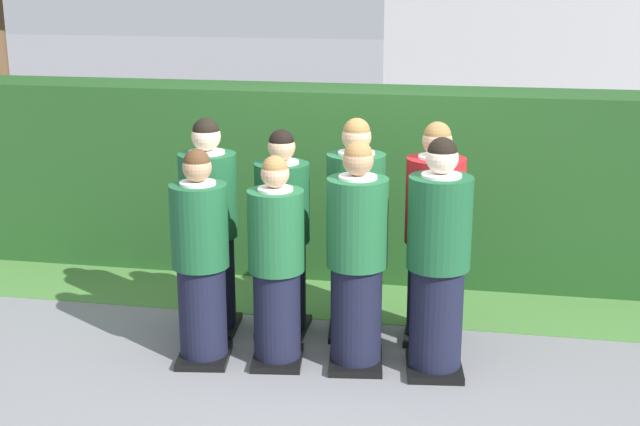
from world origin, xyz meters
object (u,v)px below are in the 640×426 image
object	(u,v)px
student_rear_row_1	(283,238)
student_in_red_blazer	(434,238)
student_rear_row_2	(355,234)
student_front_row_1	(276,267)
student_front_row_3	(438,263)
student_rear_row_0	(210,232)
student_front_row_2	(357,262)
student_front_row_0	(201,263)

from	to	relation	value
student_rear_row_1	student_in_red_blazer	world-z (taller)	student_in_red_blazer
student_rear_row_1	student_rear_row_2	world-z (taller)	student_rear_row_2
student_front_row_1	student_in_red_blazer	bearing A→B (deg)	30.84
student_front_row_1	student_rear_row_1	size ratio (longest dim) A/B	0.95
student_in_red_blazer	student_front_row_3	bearing A→B (deg)	-83.54
student_rear_row_0	student_in_red_blazer	world-z (taller)	same
student_in_red_blazer	student_front_row_2	bearing A→B (deg)	-130.85
student_front_row_1	student_front_row_3	world-z (taller)	student_front_row_3
student_front_row_0	student_in_red_blazer	bearing A→B (deg)	23.45
student_front_row_3	student_rear_row_0	bearing A→B (deg)	166.76
student_front_row_2	student_rear_row_1	distance (m)	0.82
student_rear_row_2	student_front_row_3	bearing A→B (deg)	-40.29
student_front_row_2	student_in_red_blazer	size ratio (longest dim) A/B	0.97
student_front_row_0	student_rear_row_1	xyz separation A→B (m)	(0.45, 0.63, 0.02)
student_front_row_0	student_rear_row_1	distance (m)	0.77
student_rear_row_0	student_rear_row_1	distance (m)	0.56
student_rear_row_1	student_front_row_3	bearing A→B (deg)	-22.48
student_front_row_2	student_rear_row_1	size ratio (longest dim) A/B	1.02
student_front_row_3	student_front_row_1	bearing A→B (deg)	-176.65
student_in_red_blazer	student_front_row_1	bearing A→B (deg)	-149.16
student_front_row_0	student_in_red_blazer	size ratio (longest dim) A/B	0.93
student_front_row_1	student_rear_row_2	bearing A→B (deg)	52.86
student_front_row_0	student_front_row_1	distance (m)	0.54
student_front_row_2	student_front_row_3	distance (m)	0.56
student_rear_row_0	student_rear_row_2	bearing A→B (deg)	7.15
student_rear_row_0	student_in_red_blazer	distance (m)	1.71
student_in_red_blazer	student_rear_row_2	bearing A→B (deg)	-178.80
student_front_row_3	student_front_row_2	bearing A→B (deg)	-179.22
student_rear_row_0	student_front_row_3	bearing A→B (deg)	-13.24
student_front_row_1	student_rear_row_0	world-z (taller)	student_rear_row_0
student_front_row_2	student_in_red_blazer	xyz separation A→B (m)	(0.50, 0.57, 0.02)
student_front_row_2	student_in_red_blazer	distance (m)	0.76
student_front_row_2	student_in_red_blazer	world-z (taller)	student_in_red_blazer
student_rear_row_0	student_front_row_0	bearing A→B (deg)	-78.99
student_in_red_blazer	student_front_row_0	bearing A→B (deg)	-156.55
student_front_row_2	student_front_row_3	bearing A→B (deg)	0.78
student_front_row_1	student_front_row_3	distance (m)	1.13
student_rear_row_0	student_rear_row_1	bearing A→B (deg)	8.75
student_front_row_3	student_rear_row_0	xyz separation A→B (m)	(-1.76, 0.41, 0.00)
student_rear_row_0	student_front_row_2	bearing A→B (deg)	-19.36
student_rear_row_0	student_front_row_1	bearing A→B (deg)	-36.92
student_front_row_1	student_in_red_blazer	xyz separation A→B (m)	(1.06, 0.63, 0.08)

